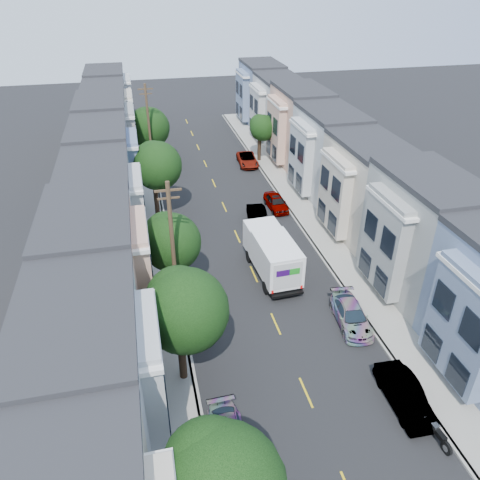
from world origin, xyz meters
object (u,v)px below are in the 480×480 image
object	(u,v)px
tree_e	(148,128)
parked_left_b	(230,439)
tree_far_r	(262,128)
parked_right_b	(351,316)
motorcycle	(436,433)
utility_pole_near	(173,255)
fedex_truck	(272,253)
lead_sedan	(258,217)
tree_b	(184,311)
tree_d	(156,166)
parked_right_d	(247,160)
parked_left_c	(200,315)
parked_left_d	(181,232)
parked_right_c	(276,202)
utility_pole_far	(149,131)
tree_c	(170,243)
parked_right_a	(405,395)

from	to	relation	value
tree_e	parked_left_b	bearing A→B (deg)	-87.96
tree_e	tree_far_r	distance (m)	13.29
parked_left_b	parked_right_b	bearing A→B (deg)	35.15
tree_e	parked_right_b	distance (m)	34.15
motorcycle	utility_pole_near	bearing A→B (deg)	128.03
fedex_truck	motorcycle	world-z (taller)	fedex_truck
tree_e	lead_sedan	world-z (taller)	tree_e
tree_b	tree_far_r	world-z (taller)	tree_b
tree_d	parked_right_d	xyz separation A→B (m)	(11.20, 11.28, -4.54)
fedex_truck	parked_left_c	size ratio (longest dim) A/B	1.69
tree_b	parked_left_c	xyz separation A→B (m)	(1.40, 4.61, -4.28)
tree_d	motorcycle	distance (m)	30.26
lead_sedan	parked_left_d	size ratio (longest dim) A/B	1.02
lead_sedan	parked_left_d	distance (m)	7.30
tree_d	utility_pole_near	bearing A→B (deg)	-89.99
parked_right_c	lead_sedan	bearing A→B (deg)	-135.41
fedex_truck	utility_pole_far	bearing A→B (deg)	106.16
fedex_truck	motorcycle	xyz separation A→B (m)	(4.02, -16.10, -1.38)
tree_b	parked_left_c	distance (m)	6.45
parked_left_c	tree_c	bearing A→B (deg)	114.14
utility_pole_near	parked_left_b	size ratio (longest dim) A/B	2.37
parked_right_c	tree_far_r	bearing A→B (deg)	78.94
utility_pole_near	fedex_truck	xyz separation A→B (m)	(7.66, 3.82, -3.29)
tree_e	utility_pole_far	bearing A→B (deg)	-89.97
parked_left_b	motorcycle	xyz separation A→B (m)	(10.28, -1.85, -0.16)
tree_far_r	parked_right_c	xyz separation A→B (m)	(-1.99, -12.97, -3.36)
parked_right_a	parked_right_d	world-z (taller)	parked_right_a
parked_left_c	parked_left_d	distance (m)	11.49
parked_left_b	motorcycle	distance (m)	10.44
tree_d	parked_left_c	size ratio (longest dim) A/B	1.81
utility_pole_far	fedex_truck	bearing A→B (deg)	-70.96
parked_right_a	parked_right_d	bearing A→B (deg)	91.37
tree_b	utility_pole_far	world-z (taller)	utility_pole_far
tree_e	parked_left_b	world-z (taller)	tree_e
tree_far_r	parked_right_c	bearing A→B (deg)	-98.74
fedex_truck	motorcycle	bearing A→B (deg)	-78.87
parked_right_b	parked_right_d	distance (m)	29.58
parked_left_b	utility_pole_near	bearing A→B (deg)	95.87
parked_right_d	lead_sedan	bearing A→B (deg)	-96.02
parked_left_d	parked_right_a	bearing A→B (deg)	-67.80
parked_left_b	parked_right_a	world-z (taller)	parked_right_a
fedex_truck	parked_right_d	xyz separation A→B (m)	(3.54, 22.70, -1.20)
utility_pole_far	motorcycle	world-z (taller)	utility_pole_far
parked_right_d	utility_pole_far	bearing A→B (deg)	-173.50
parked_left_b	parked_left_d	world-z (taller)	parked_left_d
tree_d	parked_right_c	size ratio (longest dim) A/B	1.74
tree_c	tree_far_r	bearing A→B (deg)	61.84
utility_pole_far	parked_left_c	size ratio (longest dim) A/B	2.44
utility_pole_near	lead_sedan	distance (m)	15.24
fedex_truck	tree_far_r	bearing A→B (deg)	73.94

